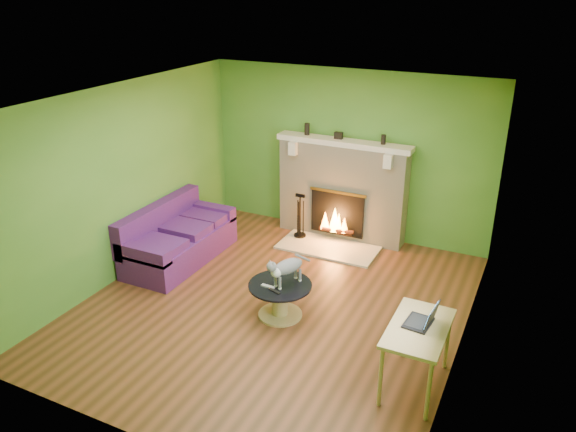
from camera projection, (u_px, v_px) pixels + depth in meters
name	position (u px, v px, depth m)	size (l,w,h in m)	color
floor	(275.00, 305.00, 7.08)	(5.00, 5.00, 0.00)	#543218
ceiling	(272.00, 99.00, 6.07)	(5.00, 5.00, 0.00)	white
wall_back	(348.00, 154.00, 8.65)	(5.00, 5.00, 0.00)	#45852B
wall_front	(132.00, 317.00, 4.51)	(5.00, 5.00, 0.00)	#45852B
wall_left	(124.00, 182.00, 7.48)	(5.00, 5.00, 0.00)	#45852B
wall_right	(471.00, 247.00, 5.67)	(5.00, 5.00, 0.00)	#45852B
window_frame	(457.00, 262.00, 4.83)	(1.20, 1.20, 0.00)	silver
window_pane	(456.00, 262.00, 4.84)	(1.06, 1.06, 0.00)	white
fireplace	(342.00, 190.00, 8.70)	(2.10, 0.46, 1.58)	beige
hearth	(328.00, 247.00, 8.57)	(1.50, 0.75, 0.03)	beige
mantel	(344.00, 142.00, 8.38)	(2.10, 0.28, 0.08)	silver
sofa	(177.00, 239.00, 8.14)	(0.86, 1.82, 0.82)	#4B1A66
coffee_table	(280.00, 298.00, 6.77)	(0.77, 0.77, 0.43)	tan
desk	(418.00, 334.00, 5.46)	(0.55, 0.95, 0.70)	tan
cat	(288.00, 270.00, 6.63)	(0.23, 0.62, 0.39)	#5C5C60
remote_silver	(268.00, 286.00, 6.64)	(0.17, 0.04, 0.02)	#9A999C
remote_black	(275.00, 291.00, 6.54)	(0.16, 0.04, 0.02)	black
laptop	(419.00, 313.00, 5.42)	(0.28, 0.32, 0.24)	black
fire_tools	(300.00, 215.00, 8.77)	(0.19, 0.19, 0.72)	black
mantel_vase_left	(307.00, 129.00, 8.60)	(0.08, 0.08, 0.18)	black
mantel_vase_right	(383.00, 140.00, 8.12)	(0.07, 0.07, 0.14)	black
mantel_box	(339.00, 135.00, 8.41)	(0.12, 0.08, 0.10)	black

